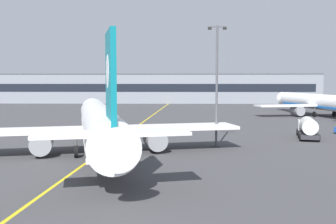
{
  "coord_description": "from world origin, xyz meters",
  "views": [
    {
      "loc": [
        7.47,
        -35.43,
        8.05
      ],
      "look_at": [
        6.32,
        13.43,
        4.25
      ],
      "focal_mm": 42.26,
      "sensor_mm": 36.0,
      "label": 1
    }
  ],
  "objects_px": {
    "service_truck_fuel_white": "(308,128)",
    "airliner_background": "(321,102)",
    "apron_lamp_post": "(217,84)",
    "safety_cone_by_nose_gear": "(123,132)",
    "airliner_foreground": "(100,124)"
  },
  "relations": [
    {
      "from": "service_truck_fuel_white",
      "to": "airliner_background",
      "type": "bearing_deg",
      "value": 67.88
    },
    {
      "from": "airliner_background",
      "to": "service_truck_fuel_white",
      "type": "bearing_deg",
      "value": -112.12
    },
    {
      "from": "apron_lamp_post",
      "to": "safety_cone_by_nose_gear",
      "type": "distance_m",
      "value": 18.99
    },
    {
      "from": "service_truck_fuel_white",
      "to": "safety_cone_by_nose_gear",
      "type": "height_order",
      "value": "service_truck_fuel_white"
    },
    {
      "from": "airliner_background",
      "to": "service_truck_fuel_white",
      "type": "xyz_separation_m",
      "value": [
        -14.63,
        -35.99,
        -1.68
      ]
    },
    {
      "from": "airliner_background",
      "to": "apron_lamp_post",
      "type": "relative_size",
      "value": 2.63
    },
    {
      "from": "airliner_foreground",
      "to": "airliner_background",
      "type": "xyz_separation_m",
      "value": [
        41.68,
        48.35,
        -0.2
      ]
    },
    {
      "from": "airliner_foreground",
      "to": "apron_lamp_post",
      "type": "distance_m",
      "value": 14.86
    },
    {
      "from": "airliner_foreground",
      "to": "safety_cone_by_nose_gear",
      "type": "height_order",
      "value": "airliner_foreground"
    },
    {
      "from": "airliner_background",
      "to": "service_truck_fuel_white",
      "type": "height_order",
      "value": "airliner_background"
    },
    {
      "from": "apron_lamp_post",
      "to": "airliner_foreground",
      "type": "bearing_deg",
      "value": -160.43
    },
    {
      "from": "airliner_foreground",
      "to": "apron_lamp_post",
      "type": "relative_size",
      "value": 2.78
    },
    {
      "from": "airliner_foreground",
      "to": "service_truck_fuel_white",
      "type": "relative_size",
      "value": 5.15
    },
    {
      "from": "airliner_foreground",
      "to": "service_truck_fuel_white",
      "type": "xyz_separation_m",
      "value": [
        27.05,
        12.36,
        -1.88
      ]
    },
    {
      "from": "service_truck_fuel_white",
      "to": "safety_cone_by_nose_gear",
      "type": "xyz_separation_m",
      "value": [
        -26.79,
        3.93,
        -1.23
      ]
    }
  ]
}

